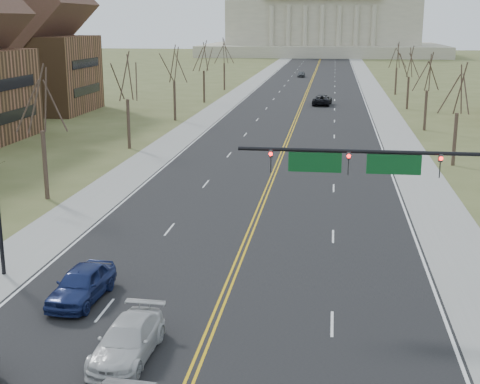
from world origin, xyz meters
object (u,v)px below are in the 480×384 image
(car_far_nb, at_px, (322,100))
(car_far_sb, at_px, (301,74))
(signal_mast, at_px, (392,175))
(car_sb_inner_second, at_px, (128,340))
(car_sb_outer_second, at_px, (82,284))

(car_far_nb, distance_m, car_far_sb, 53.47)
(signal_mast, bearing_deg, car_sb_inner_second, -143.51)
(signal_mast, distance_m, car_far_sb, 127.27)
(car_sb_inner_second, distance_m, car_sb_outer_second, 6.14)
(signal_mast, height_order, car_sb_inner_second, signal_mast)
(signal_mast, distance_m, car_sb_inner_second, 13.58)
(car_sb_inner_second, distance_m, car_far_sb, 134.26)
(signal_mast, distance_m, car_sb_outer_second, 14.90)
(car_sb_outer_second, distance_m, car_far_nb, 76.78)
(car_sb_outer_second, relative_size, car_far_sb, 1.14)
(car_far_sb, bearing_deg, signal_mast, -86.11)
(signal_mast, xyz_separation_m, car_sb_inner_second, (-10.13, -7.50, -5.05))
(car_sb_inner_second, bearing_deg, signal_mast, 38.45)
(car_sb_outer_second, bearing_deg, signal_mast, 13.91)
(car_sb_outer_second, height_order, car_far_nb, car_sb_outer_second)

